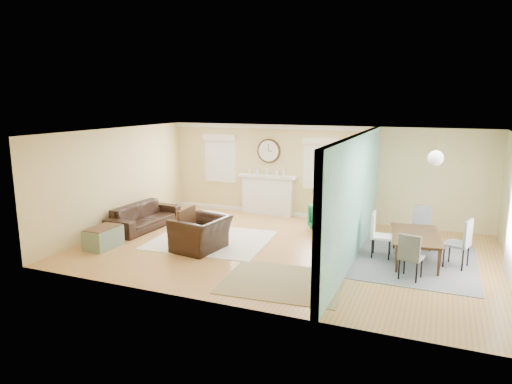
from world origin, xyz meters
TOP-DOWN VIEW (x-y plane):
  - floor at (0.00, 0.00)m, footprint 9.00×9.00m
  - wall_back at (0.00, 3.00)m, footprint 9.00×0.02m
  - wall_front at (0.00, -3.00)m, footprint 9.00×0.02m
  - wall_left at (-4.50, 0.00)m, footprint 0.02×6.00m
  - ceiling at (0.00, 0.00)m, footprint 9.00×6.00m
  - partition at (1.51, 0.28)m, footprint 0.17×6.00m
  - fireplace at (-1.50, 2.88)m, footprint 1.70×0.30m
  - wall_clock at (-1.50, 2.97)m, footprint 0.70×0.07m
  - window_left at (-3.05, 2.95)m, footprint 1.05×0.13m
  - window_right at (0.05, 2.95)m, footprint 1.05×0.13m
  - pendant at (3.00, 0.00)m, footprint 0.30×0.30m
  - rug_cream at (-1.84, 0.01)m, footprint 2.87×2.55m
  - rug_jute at (0.58, -1.75)m, footprint 2.30×1.94m
  - rug_grey at (2.77, 0.32)m, footprint 2.37×2.97m
  - sofa at (-3.94, 0.29)m, footprint 0.93×2.19m
  - eames_chair at (-1.71, -0.70)m, footprint 1.16×1.29m
  - green_chair at (0.43, 2.11)m, footprint 0.82×0.84m
  - trunk at (-3.82, -1.41)m, footprint 0.52×0.83m
  - credenza at (1.13, 1.81)m, footprint 0.48×1.42m
  - tv at (1.11, 1.81)m, footprint 0.20×1.12m
  - garden_stool at (1.09, 0.87)m, footprint 0.34×0.34m
  - potted_plant at (1.09, 0.87)m, footprint 0.46×0.42m
  - dining_table at (2.77, 0.32)m, footprint 1.14×1.77m
  - dining_chair_n at (2.80, 1.43)m, footprint 0.43×0.43m
  - dining_chair_s at (2.72, -0.70)m, footprint 0.47×0.47m
  - dining_chair_w at (2.06, 0.33)m, footprint 0.44×0.44m
  - dining_chair_e at (3.51, 0.29)m, footprint 0.56×0.56m

SIDE VIEW (x-z plane):
  - floor at x=0.00m, z-range 0.00..0.00m
  - rug_jute at x=0.58m, z-range 0.00..0.01m
  - rug_grey at x=2.77m, z-range 0.00..0.01m
  - rug_cream at x=-1.84m, z-range 0.00..0.01m
  - trunk at x=-3.82m, z-range 0.00..0.48m
  - garden_stool at x=1.09m, z-range 0.00..0.50m
  - dining_table at x=2.77m, z-range 0.00..0.58m
  - sofa at x=-3.94m, z-range 0.00..0.63m
  - green_chair at x=0.43m, z-range 0.00..0.65m
  - eames_chair at x=-1.71m, z-range 0.00..0.75m
  - credenza at x=1.13m, z-range 0.00..0.80m
  - dining_chair_s at x=2.72m, z-range 0.08..0.97m
  - dining_chair_n at x=2.80m, z-range 0.08..0.99m
  - dining_chair_w at x=2.06m, z-range 0.08..1.04m
  - dining_chair_e at x=3.51m, z-range 0.09..1.09m
  - fireplace at x=-1.50m, z-range 0.01..1.18m
  - potted_plant at x=1.09m, z-range 0.50..0.97m
  - tv at x=1.11m, z-range 0.80..1.44m
  - wall_back at x=0.00m, z-range 0.00..2.60m
  - wall_front at x=0.00m, z-range 0.00..2.60m
  - wall_left at x=-4.50m, z-range 0.00..2.60m
  - partition at x=1.51m, z-range 0.06..2.66m
  - window_left at x=-3.05m, z-range 0.95..2.37m
  - window_right at x=0.05m, z-range 0.95..2.37m
  - wall_clock at x=-1.50m, z-range 1.50..2.20m
  - pendant at x=3.00m, z-range 1.93..2.48m
  - ceiling at x=0.00m, z-range 2.59..2.61m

